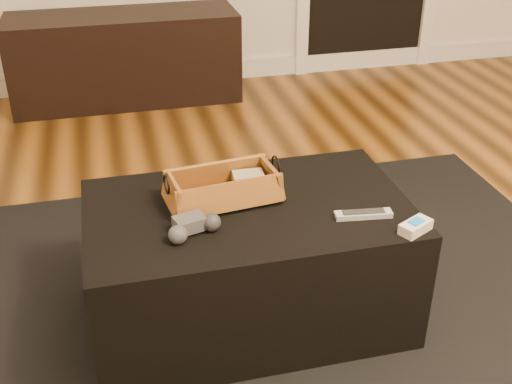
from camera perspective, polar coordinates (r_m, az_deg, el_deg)
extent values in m
cube|color=white|center=(4.28, -7.17, 10.36)|extent=(5.00, 0.04, 0.12)
cube|color=black|center=(3.99, -11.53, 11.61)|extent=(1.33, 0.45, 0.52)
cube|color=black|center=(2.19, -0.33, -11.61)|extent=(2.60, 2.00, 0.01)
cube|color=black|center=(2.09, -0.67, -6.26)|extent=(1.00, 0.60, 0.42)
cube|color=black|center=(1.98, -3.30, -0.48)|extent=(0.19, 0.08, 0.02)
cube|color=tan|center=(2.04, -0.69, 1.00)|extent=(0.10, 0.07, 0.05)
cube|color=#935E21|center=(2.01, -2.92, -0.61)|extent=(0.33, 0.18, 0.01)
cube|color=#A45A25|center=(2.05, -3.64, 1.64)|extent=(0.34, 0.07, 0.09)
cube|color=#995D22|center=(1.92, -2.23, -0.39)|extent=(0.34, 0.07, 0.09)
cube|color=brown|center=(2.03, 1.40, 1.44)|extent=(0.05, 0.17, 0.09)
cube|color=#945A21|center=(1.95, -7.51, -0.16)|extent=(0.05, 0.17, 0.09)
torus|color=black|center=(2.02, 1.76, 2.39)|extent=(0.01, 0.06, 0.06)
torus|color=black|center=(1.93, -7.96, 0.69)|extent=(0.01, 0.06, 0.06)
cube|color=#3E3D41|center=(1.85, -5.93, -2.78)|extent=(0.10, 0.08, 0.04)
sphere|color=#393A3C|center=(1.81, -6.96, -3.79)|extent=(0.07, 0.07, 0.05)
sphere|color=#262628|center=(1.85, -3.97, -2.71)|extent=(0.07, 0.07, 0.05)
cube|color=#B9BCC1|center=(1.95, 9.53, -1.98)|extent=(0.18, 0.06, 0.02)
cube|color=black|center=(1.94, 9.55, -1.73)|extent=(0.13, 0.04, 0.00)
cube|color=beige|center=(1.90, 14.00, -3.02)|extent=(0.11, 0.09, 0.03)
cube|color=#1C80EF|center=(1.89, 14.06, -2.56)|extent=(0.05, 0.05, 0.01)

